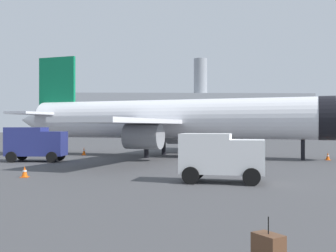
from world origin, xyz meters
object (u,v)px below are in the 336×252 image
(cargo_van, at_px, (221,155))
(rolling_suitcase, at_px, (268,251))
(service_truck, at_px, (36,143))
(safety_cone_outer, at_px, (84,151))
(airplane_at_gate, at_px, (172,119))
(safety_cone_near, at_px, (328,156))
(safety_cone_mid, at_px, (25,172))

(cargo_van, xyz_separation_m, rolling_suitcase, (-1.16, -13.36, -1.06))
(service_truck, xyz_separation_m, safety_cone_outer, (2.78, 7.66, -1.19))
(airplane_at_gate, bearing_deg, cargo_van, -84.57)
(safety_cone_near, xyz_separation_m, rolling_suitcase, (-12.89, -27.50, 0.06))
(safety_cone_near, bearing_deg, safety_cone_outer, 162.55)
(cargo_van, xyz_separation_m, safety_cone_mid, (-11.12, 2.56, -1.13))
(rolling_suitcase, bearing_deg, cargo_van, 85.05)
(service_truck, distance_m, rolling_suitcase, 29.70)
(safety_cone_near, relative_size, rolling_suitcase, 0.61)
(safety_cone_near, bearing_deg, service_truck, -178.72)
(safety_cone_mid, relative_size, safety_cone_outer, 0.78)
(service_truck, bearing_deg, rolling_suitcase, -65.18)
(airplane_at_gate, xyz_separation_m, service_truck, (-11.82, -5.26, -2.05))
(airplane_at_gate, xyz_separation_m, safety_cone_outer, (-9.04, 2.40, -3.24))
(cargo_van, relative_size, safety_cone_near, 7.07)
(cargo_van, bearing_deg, safety_cone_mid, 167.04)
(airplane_at_gate, xyz_separation_m, safety_cone_mid, (-9.32, -16.27, -3.33))
(safety_cone_mid, height_order, safety_cone_outer, safety_cone_outer)
(safety_cone_mid, xyz_separation_m, rolling_suitcase, (9.96, -15.92, 0.07))
(airplane_at_gate, distance_m, cargo_van, 19.04)
(cargo_van, height_order, safety_cone_mid, cargo_van)
(airplane_at_gate, height_order, safety_cone_mid, airplane_at_gate)
(service_truck, relative_size, safety_cone_outer, 5.89)
(rolling_suitcase, bearing_deg, service_truck, 114.82)
(service_truck, bearing_deg, airplane_at_gate, 23.98)
(safety_cone_outer, relative_size, rolling_suitcase, 0.76)
(airplane_at_gate, bearing_deg, rolling_suitcase, -88.87)
(cargo_van, relative_size, safety_cone_mid, 7.24)
(safety_cone_outer, xyz_separation_m, rolling_suitcase, (9.67, -34.59, -0.02))
(service_truck, height_order, rolling_suitcase, service_truck)
(safety_cone_outer, height_order, rolling_suitcase, rolling_suitcase)
(safety_cone_near, height_order, rolling_suitcase, rolling_suitcase)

